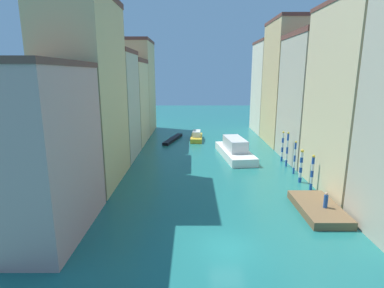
% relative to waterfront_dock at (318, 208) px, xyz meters
% --- Properties ---
extents(ground_plane, '(154.00, 154.00, 0.00)m').
position_rel_waterfront_dock_xyz_m(ground_plane, '(-8.94, 18.58, -0.36)').
color(ground_plane, '#1E6B66').
extents(building_left_0, '(6.64, 10.95, 13.27)m').
position_rel_waterfront_dock_xyz_m(building_left_0, '(-23.17, -3.32, 6.28)').
color(building_left_0, tan).
rests_on(building_left_0, ground).
extents(building_left_1, '(6.64, 11.84, 20.56)m').
position_rel_waterfront_dock_xyz_m(building_left_1, '(-23.17, 8.30, 9.93)').
color(building_left_1, '#DBB77A').
rests_on(building_left_1, ground).
extents(building_left_2, '(6.64, 9.10, 15.69)m').
position_rel_waterfront_dock_xyz_m(building_left_2, '(-23.17, 18.98, 7.49)').
color(building_left_2, '#BCB299').
rests_on(building_left_2, ground).
extents(building_left_3, '(6.64, 10.42, 14.90)m').
position_rel_waterfront_dock_xyz_m(building_left_3, '(-23.17, 29.05, 7.10)').
color(building_left_3, beige).
rests_on(building_left_3, ground).
extents(building_left_4, '(6.64, 10.82, 19.14)m').
position_rel_waterfront_dock_xyz_m(building_left_4, '(-23.17, 39.69, 9.22)').
color(building_left_4, '#DBB77A').
rests_on(building_left_4, ground).
extents(building_right_1, '(6.64, 11.65, 19.45)m').
position_rel_waterfront_dock_xyz_m(building_right_1, '(5.30, 5.68, 9.37)').
color(building_right_1, beige).
rests_on(building_right_1, ground).
extents(building_right_2, '(6.64, 11.08, 17.88)m').
position_rel_waterfront_dock_xyz_m(building_right_2, '(5.30, 17.29, 8.59)').
color(building_right_2, '#BCB299').
rests_on(building_right_2, ground).
extents(building_right_3, '(6.64, 11.20, 21.36)m').
position_rel_waterfront_dock_xyz_m(building_right_3, '(5.30, 28.68, 10.33)').
color(building_right_3, '#DBB77A').
rests_on(building_right_3, ground).
extents(building_right_4, '(6.64, 10.94, 19.01)m').
position_rel_waterfront_dock_xyz_m(building_right_4, '(5.30, 39.83, 9.15)').
color(building_right_4, beige).
rests_on(building_right_4, ground).
extents(waterfront_dock, '(3.49, 6.94, 0.73)m').
position_rel_waterfront_dock_xyz_m(waterfront_dock, '(0.00, 0.00, 0.00)').
color(waterfront_dock, brown).
rests_on(waterfront_dock, ground).
extents(person_on_dock, '(0.36, 0.36, 1.43)m').
position_rel_waterfront_dock_xyz_m(person_on_dock, '(0.34, -0.59, 1.02)').
color(person_on_dock, '#234C93').
rests_on(person_on_dock, waterfront_dock).
extents(mooring_pole_0, '(0.33, 0.33, 3.95)m').
position_rel_waterfront_dock_xyz_m(mooring_pole_0, '(1.42, 5.47, 1.66)').
color(mooring_pole_0, '#1E479E').
rests_on(mooring_pole_0, ground).
extents(mooring_pole_1, '(0.38, 0.38, 3.94)m').
position_rel_waterfront_dock_xyz_m(mooring_pole_1, '(1.06, 7.84, 1.66)').
color(mooring_pole_1, '#1E479E').
rests_on(mooring_pole_1, ground).
extents(mooring_pole_2, '(0.27, 0.27, 4.24)m').
position_rel_waterfront_dock_xyz_m(mooring_pole_2, '(1.34, 10.94, 1.80)').
color(mooring_pole_2, '#1E479E').
rests_on(mooring_pole_2, ground).
extents(mooring_pole_3, '(0.28, 0.28, 4.77)m').
position_rel_waterfront_dock_xyz_m(mooring_pole_3, '(1.34, 14.04, 2.07)').
color(mooring_pole_3, '#1E479E').
rests_on(mooring_pole_3, ground).
extents(mooring_pole_4, '(0.31, 0.31, 4.40)m').
position_rel_waterfront_dock_xyz_m(mooring_pole_4, '(1.44, 16.55, 1.89)').
color(mooring_pole_4, '#1E479E').
rests_on(mooring_pole_4, ground).
extents(vaporetto_white, '(5.06, 11.84, 2.90)m').
position_rel_waterfront_dock_xyz_m(vaporetto_white, '(-5.02, 18.96, 0.71)').
color(vaporetto_white, white).
rests_on(vaporetto_white, ground).
extents(gondola_black, '(3.30, 9.09, 0.51)m').
position_rel_waterfront_dock_xyz_m(gondola_black, '(-15.10, 30.53, -0.11)').
color(gondola_black, black).
rests_on(gondola_black, ground).
extents(motorboat_0, '(2.39, 6.64, 1.79)m').
position_rel_waterfront_dock_xyz_m(motorboat_0, '(-10.65, 30.85, 0.30)').
color(motorboat_0, gold).
rests_on(motorboat_0, ground).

